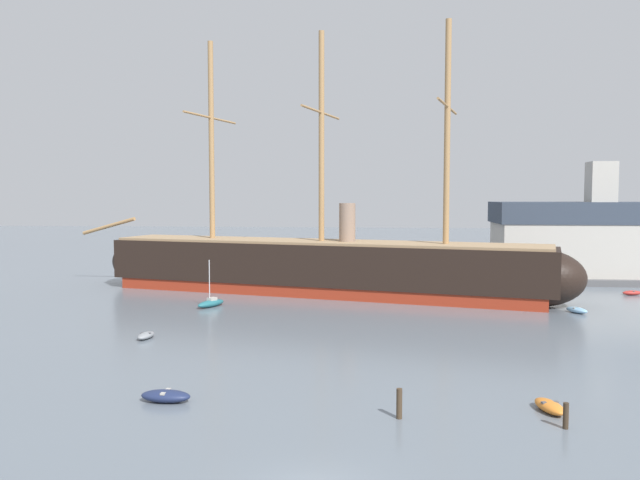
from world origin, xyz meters
The scene contains 10 objects.
tall_ship centered at (-4.44, 47.57, 3.13)m, with size 58.72×19.75×28.72m.
dinghy_foreground_left centered at (-8.94, 9.62, 0.32)m, with size 2.73×1.27×0.63m.
dinghy_foreground_right centered at (10.85, 10.09, 0.28)m, with size 1.64×2.53×0.55m.
dinghy_mid_left centered at (-15.56, 23.99, 0.25)m, with size 1.13×2.19×0.50m.
sailboat_alongside_bow centered at (-14.43, 38.22, 0.39)m, with size 2.55×3.67×4.65m.
dinghy_alongside_stern centered at (20.37, 38.43, 0.27)m, with size 2.06×2.48×0.54m.
motorboat_far_left centered at (-26.53, 56.67, 0.43)m, with size 2.64×3.14×1.24m.
dinghy_far_right centered at (29.63, 50.17, 0.26)m, with size 2.28×1.32×0.51m.
mooring_piling_nearest centered at (10.99, 7.74, 0.62)m, with size 0.26×0.26×1.24m, color #382B1E.
mooring_piling_left_pair centered at (3.28, 8.33, 0.75)m, with size 0.29×0.29×1.49m, color #423323.
Camera 1 is at (2.51, -22.35, 10.84)m, focal length 35.79 mm.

